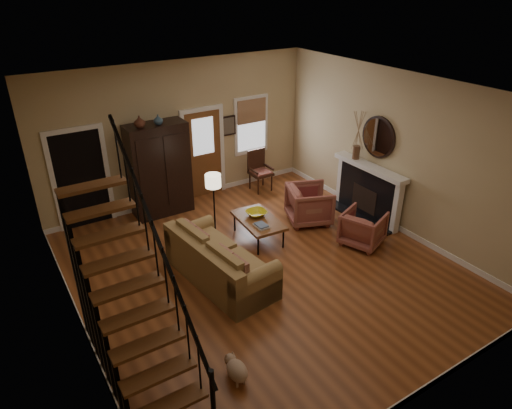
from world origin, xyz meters
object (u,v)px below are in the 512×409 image
armoire (159,170)px  sofa (220,260)px  armchair_left (363,228)px  armchair_right (309,204)px  floor_lamp (214,206)px  coffee_table (258,229)px  side_chair (261,171)px

armoire → sofa: (-0.12, -3.02, -0.63)m
sofa → armoire: bearing=81.0°
armchair_left → armchair_right: size_ratio=0.86×
armoire → armchair_left: size_ratio=2.68×
sofa → floor_lamp: floor_lamp is taller
coffee_table → floor_lamp: floor_lamp is taller
floor_lamp → side_chair: (2.03, 1.40, -0.19)m
floor_lamp → side_chair: 2.47m
armoire → side_chair: size_ratio=2.06×
coffee_table → armchair_left: (1.69, -1.28, 0.12)m
armoire → armchair_left: 4.57m
armchair_right → coffee_table: bearing=113.4°
sofa → side_chair: side_chair is taller
armoire → armchair_right: bearing=-40.1°
armchair_right → floor_lamp: 2.14m
sofa → armchair_right: bearing=11.1°
armoire → sofa: size_ratio=0.94×
floor_lamp → armchair_left: bearing=-38.3°
armchair_right → side_chair: 1.96m
side_chair → coffee_table: bearing=-124.0°
armchair_left → side_chair: bearing=-16.1°
side_chair → sofa: bearing=-133.5°
sofa → floor_lamp: bearing=59.1°
side_chair → armchair_right: bearing=-89.7°
armoire → armchair_right: (2.56, -2.16, -0.63)m
armchair_right → side_chair: bearing=22.0°
coffee_table → armchair_left: size_ratio=1.56×
sofa → side_chair: 3.88m
coffee_table → armchair_right: bearing=1.6°
sofa → coffee_table: size_ratio=1.83×
armchair_left → floor_lamp: bearing=29.6°
armoire → floor_lamp: size_ratio=1.51×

